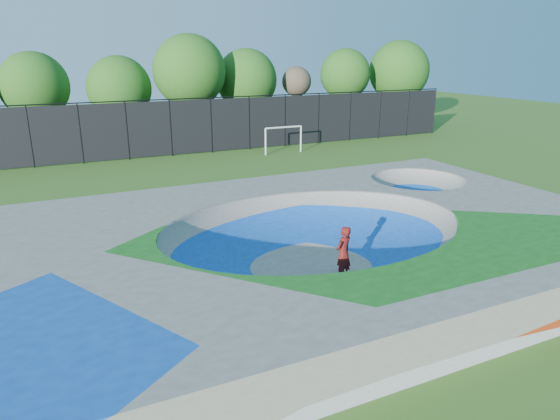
% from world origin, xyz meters
% --- Properties ---
extents(ground, '(120.00, 120.00, 0.00)m').
position_xyz_m(ground, '(0.00, 0.00, 0.00)').
color(ground, '#355D19').
rests_on(ground, ground).
extents(skate_deck, '(22.00, 14.00, 1.50)m').
position_xyz_m(skate_deck, '(0.00, 0.00, 0.75)').
color(skate_deck, gray).
rests_on(skate_deck, ground).
extents(skater, '(0.79, 0.67, 1.84)m').
position_xyz_m(skater, '(0.18, -1.57, 0.92)').
color(skater, '#B51A0E').
rests_on(skater, ground).
extents(skateboard, '(0.78, 0.60, 0.05)m').
position_xyz_m(skateboard, '(0.18, -1.57, 0.03)').
color(skateboard, black).
rests_on(skateboard, ground).
extents(soccer_goal, '(2.99, 0.12, 1.98)m').
position_xyz_m(soccer_goal, '(7.68, 18.50, 1.37)').
color(soccer_goal, silver).
rests_on(soccer_goal, ground).
extents(fence, '(48.09, 0.09, 4.04)m').
position_xyz_m(fence, '(0.00, 21.00, 2.10)').
color(fence, black).
rests_on(fence, ground).
extents(treeline, '(53.93, 7.16, 8.55)m').
position_xyz_m(treeline, '(-0.92, 26.45, 5.08)').
color(treeline, '#433021').
rests_on(treeline, ground).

